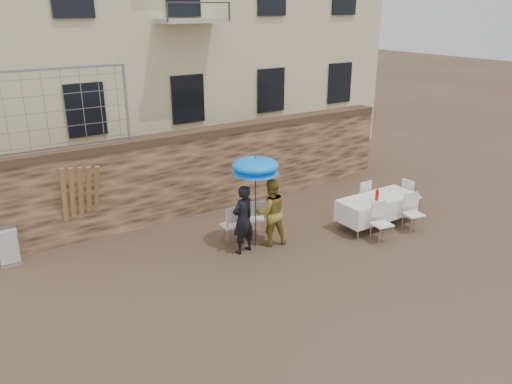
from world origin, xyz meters
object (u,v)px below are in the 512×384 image
umbrella (256,168)px  table_chair_side (411,196)px  woman_dress (271,212)px  couple_chair_right (256,217)px  table_chair_front_left (382,223)px  table_chair_front_right (414,213)px  soda_bottle (377,195)px  banquet_table (378,198)px  couple_chair_left (231,224)px  man_suit (243,219)px  table_chair_back (360,197)px  chair_stack_right (7,243)px

umbrella → table_chair_side: umbrella is taller
woman_dress → couple_chair_right: size_ratio=1.68×
table_chair_front_left → table_chair_front_right: bearing=8.5°
soda_bottle → banquet_table: bearing=36.9°
soda_bottle → couple_chair_left: bearing=158.9°
couple_chair_left → table_chair_side: 5.11m
man_suit → table_chair_side: size_ratio=1.66×
table_chair_front_left → table_chair_back: (0.80, 1.55, 0.00)m
umbrella → table_chair_front_right: size_ratio=2.09×
soda_bottle → chair_stack_right: 8.53m
banquet_table → table_chair_front_right: size_ratio=2.19×
couple_chair_right → table_chair_side: bearing=-168.5°
man_suit → table_chair_back: man_suit is taller
table_chair_side → soda_bottle: bearing=99.5°
banquet_table → table_chair_front_left: 0.99m
couple_chair_right → soda_bottle: (2.70, -1.31, 0.43)m
table_chair_front_right → table_chair_side: same height
man_suit → umbrella: (0.40, 0.10, 1.10)m
umbrella → table_chair_front_left: size_ratio=2.09×
chair_stack_right → umbrella: bearing=-24.5°
couple_chair_left → banquet_table: (3.60, -1.16, 0.25)m
banquet_table → table_chair_side: (1.40, 0.10, -0.25)m
umbrella → table_chair_back: size_ratio=2.09×
table_chair_front_right → chair_stack_right: table_chair_front_right is taller
woman_dress → soda_bottle: woman_dress is taller
man_suit → couple_chair_right: 0.94m
soda_bottle → woman_dress: bearing=164.0°
woman_dress → banquet_table: 2.91m
woman_dress → table_chair_side: (4.25, -0.51, -0.33)m
banquet_table → soda_bottle: soda_bottle is taller
chair_stack_right → banquet_table: bearing=-20.0°
soda_bottle → table_chair_front_right: soda_bottle is taller
man_suit → table_chair_front_left: 3.31m
couple_chair_right → table_chair_front_left: bearing=165.6°
umbrella → soda_bottle: 3.27m
woman_dress → couple_chair_left: 0.99m
table_chair_back → table_chair_side: same height
couple_chair_left → banquet_table: bearing=165.5°
table_chair_side → chair_stack_right: bearing=73.9°
woman_dress → table_chair_front_right: woman_dress is taller
chair_stack_right → table_chair_side: bearing=-16.7°
umbrella → table_chair_side: 4.85m
couple_chair_left → banquet_table: couple_chair_left is taller
couple_chair_right → chair_stack_right: size_ratio=1.04×
woman_dress → table_chair_front_left: bearing=163.0°
man_suit → couple_chair_left: size_ratio=1.66×
man_suit → soda_bottle: 3.48m
table_chair_front_right → table_chair_back: same height
umbrella → man_suit: bearing=-166.0°
man_suit → umbrella: size_ratio=0.79×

